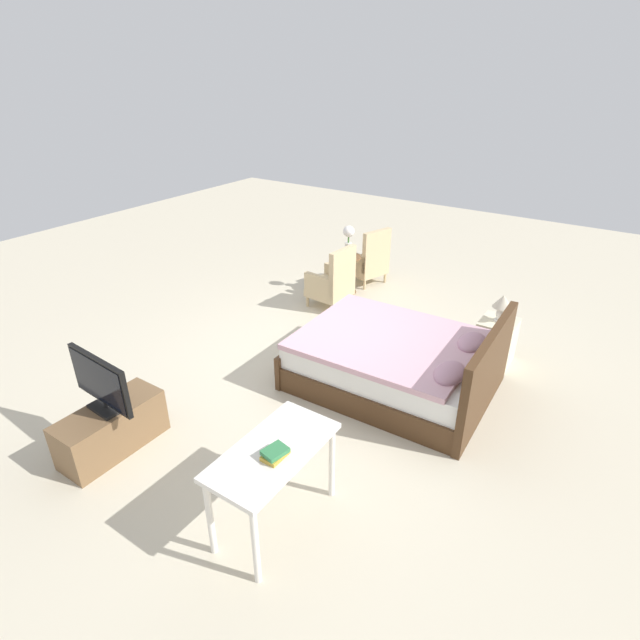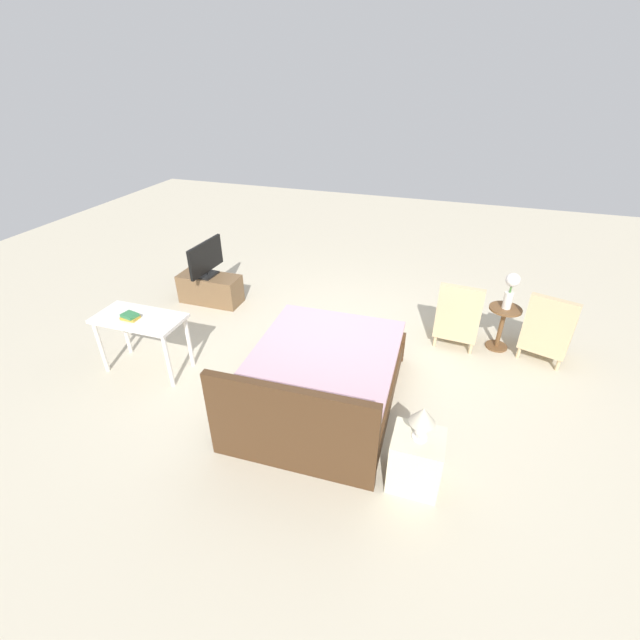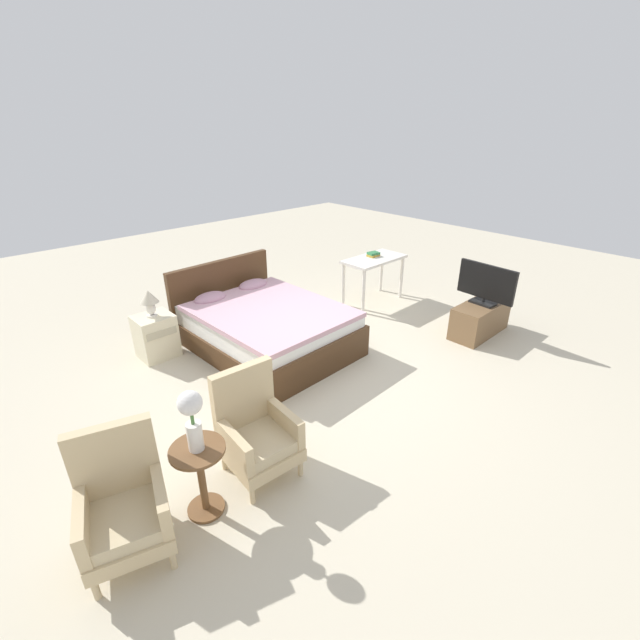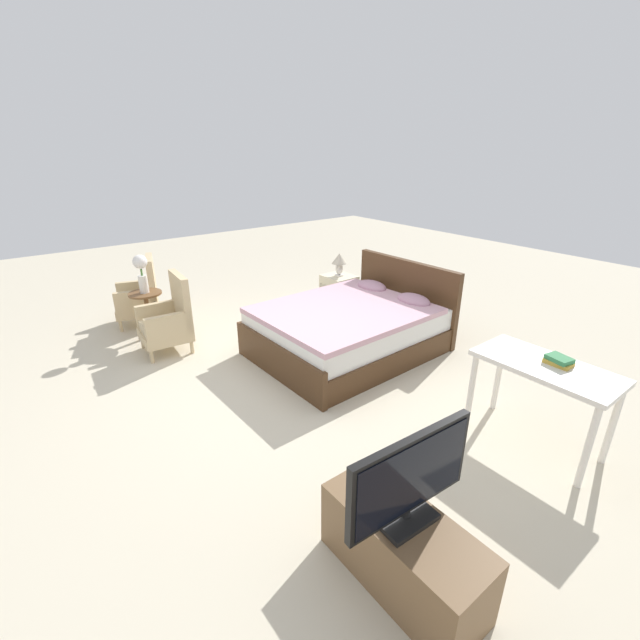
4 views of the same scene
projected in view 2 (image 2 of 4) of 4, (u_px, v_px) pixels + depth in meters
The scene contains 12 objects.
ground_plane at pixel (334, 355), 5.54m from camera, with size 16.00×16.00×0.00m, color beige.
bed at pixel (320, 381), 4.62m from camera, with size 1.63×2.11×0.96m.
armchair_by_window_left at pixel (547, 333), 5.32m from camera, with size 0.68×0.68×0.92m.
armchair_by_window_right at pixel (458, 319), 5.60m from camera, with size 0.58×0.58×0.92m.
side_table at pixel (502, 323), 5.52m from camera, with size 0.40×0.40×0.60m.
flower_vase at pixel (511, 287), 5.25m from camera, with size 0.17×0.17×0.48m.
nightstand at pixel (416, 460), 3.73m from camera, with size 0.44×0.41×0.54m.
table_lamp at pixel (422, 419), 3.48m from camera, with size 0.22×0.22×0.33m.
tv_stand at pixel (210, 289), 6.69m from camera, with size 0.96×0.40×0.45m.
tv_flatscreen at pixel (206, 259), 6.44m from camera, with size 0.22×0.80×0.54m.
vanity_desk at pixel (140, 325), 5.00m from camera, with size 1.04×0.52×0.73m.
book_stack at pixel (130, 316), 4.89m from camera, with size 0.19×0.16×0.07m.
Camera 2 is at (-1.24, 4.36, 3.23)m, focal length 24.00 mm.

